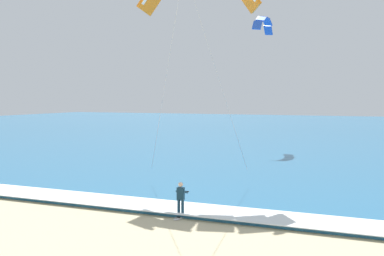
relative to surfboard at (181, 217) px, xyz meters
The scene contains 5 objects.
sea 60.11m from the surfboard, 85.03° to the left, with size 200.00×120.00×0.20m, color teal.
surf_foam 5.29m from the surfboard, ahead, with size 200.00×2.52×0.04m, color white.
surfboard is the anchor object (origin of this frame).
kitesurfer 0.91m from the surfboard, 90.69° to the left, with size 0.55×0.53×1.69m.
kite_distant 33.23m from the surfboard, 96.49° to the left, with size 1.29×5.03×1.79m.
Camera 1 is at (3.50, -7.60, 5.73)m, focal length 42.77 mm.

